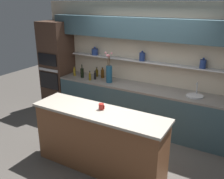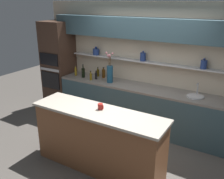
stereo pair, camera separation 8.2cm
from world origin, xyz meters
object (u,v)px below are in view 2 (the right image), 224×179
Objects in this scene: bottle_wine_5 at (83,73)px; flower_vase at (110,73)px; coffee_mug at (100,106)px; bottle_oil_1 at (98,73)px; bottle_oil_4 at (76,71)px; oven_tower at (59,66)px; bottle_oil_2 at (91,76)px; bottle_spirit_0 at (104,73)px; sink_fixture at (196,96)px; bottle_sauce_3 at (96,76)px.

flower_vase is at bearing 0.07° from bottle_wine_5.
bottle_wine_5 is 2.08m from coffee_mug.
bottle_wine_5 is (-0.24, -0.25, 0.03)m from bottle_oil_1.
bottle_oil_4 is 2.34× the size of coffee_mug.
bottle_oil_2 is (1.08, -0.15, -0.07)m from oven_tower.
oven_tower is at bearing 172.21° from bottle_oil_2.
bottle_spirit_0 is at bearing 65.87° from bottle_oil_2.
coffee_mug is (-1.09, -1.56, 0.12)m from sink_fixture.
flower_vase is 2.88× the size of bottle_oil_4.
sink_fixture reaches higher than bottle_oil_1.
bottle_spirit_0 is (-2.13, 0.15, 0.08)m from sink_fixture.
bottle_spirit_0 reaches higher than bottle_oil_4.
bottle_spirit_0 is 2.01m from coffee_mug.
bottle_spirit_0 is 0.21m from bottle_sauce_3.
bottle_spirit_0 is at bearing 29.38° from bottle_wine_5.
sink_fixture is at bearing 0.86° from bottle_oil_4.
bottle_spirit_0 is at bearing 67.44° from bottle_sauce_3.
bottle_spirit_0 is (-0.31, 0.23, -0.12)m from flower_vase.
sink_fixture is 2.14m from bottle_spirit_0.
oven_tower is 21.43× the size of coffee_mug.
bottle_oil_1 is at bearing 174.07° from bottle_spirit_0.
oven_tower is at bearing 176.92° from bottle_oil_4.
bottle_sauce_3 is 0.59m from bottle_oil_4.
oven_tower is at bearing 175.23° from bottle_wine_5.
oven_tower reaches higher than bottle_wine_5.
bottle_oil_1 reaches higher than bottle_sauce_3.
bottle_oil_2 is at bearing -116.56° from bottle_sauce_3.
sink_fixture is at bearing 1.79° from bottle_wine_5.
flower_vase reaches higher than coffee_mug.
oven_tower reaches higher than bottle_oil_4.
flower_vase is 0.48m from bottle_oil_2.
bottle_spirit_0 is 1.25× the size of bottle_sauce_3.
bottle_oil_2 is 0.13m from bottle_sauce_3.
bottle_spirit_0 is 0.47m from bottle_wine_5.
flower_vase is 0.99m from bottle_oil_4.
bottle_spirit_0 reaches higher than coffee_mug.
bottle_oil_2 is at bearing 130.16° from coffee_mug.
coffee_mug is at bearing -63.73° from flower_vase.
bottle_wine_5 is at bearing -173.21° from bottle_sauce_3.
coffee_mug is at bearing -58.66° from bottle_spirit_0.
bottle_oil_2 is 2.10× the size of coffee_mug.
bottle_wine_5 is at bearing -8.43° from bottle_oil_4.
oven_tower reaches higher than flower_vase.
bottle_oil_2 is at bearing -175.96° from sink_fixture.
bottle_oil_1 is at bearing 23.00° from bottle_oil_4.
coffee_mug is at bearing -53.58° from bottle_sauce_3.
bottle_wine_5 is at bearing -4.77° from oven_tower.
bottle_oil_1 is at bearing 45.84° from bottle_wine_5.
flower_vase is (1.54, -0.07, 0.07)m from oven_tower.
bottle_oil_1 reaches higher than coffee_mug.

